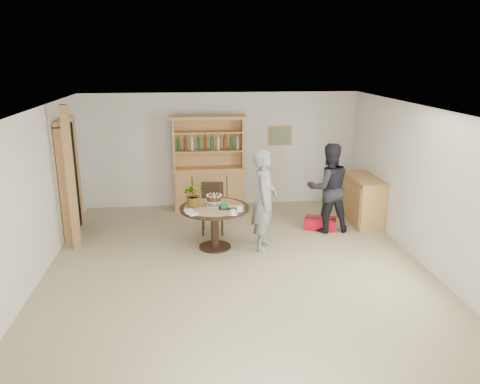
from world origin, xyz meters
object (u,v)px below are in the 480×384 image
hutch (209,178)px  red_suitcase (320,223)px  dining_table (215,215)px  adult_person (328,188)px  sideboard (363,200)px  dining_chair (213,204)px  teen_boy (264,200)px

hutch → red_suitcase: (2.10, -1.51, -0.59)m
dining_table → adult_person: 2.29m
sideboard → dining_chair: dining_chair is taller
dining_chair → teen_boy: size_ratio=0.54×
dining_table → sideboard: bearing=18.3°
adult_person → teen_boy: bearing=26.1°
teen_boy → adult_person: 1.52m
adult_person → red_suitcase: size_ratio=2.45×
teen_boy → hutch: bearing=34.6°
hutch → dining_chair: 1.43m
teen_boy → sideboard: bearing=-48.4°
sideboard → dining_chair: 3.04m
teen_boy → adult_person: teen_boy is taller
dining_chair → teen_boy: bearing=-43.9°
sideboard → red_suitcase: sideboard is taller
dining_table → dining_chair: size_ratio=1.27×
sideboard → adult_person: bearing=-155.2°
dining_chair → adult_person: 2.22m
dining_table → dining_chair: 0.83m
sideboard → dining_table: (-3.04, -1.01, 0.13)m
red_suitcase → dining_table: bearing=-142.0°
dining_table → red_suitcase: bearing=19.5°
dining_table → adult_person: (2.19, 0.62, 0.25)m
hutch → dining_table: size_ratio=1.70×
adult_person → red_suitcase: bearing=-56.7°
adult_person → red_suitcase: 0.77m
hutch → dining_chair: size_ratio=2.16×
dining_chair → adult_person: bearing=-1.8°
hutch → sideboard: (3.04, -1.24, -0.22)m
dining_table → teen_boy: 0.90m
adult_person → dining_chair: bearing=-7.6°
red_suitcase → dining_chair: bearing=-163.8°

